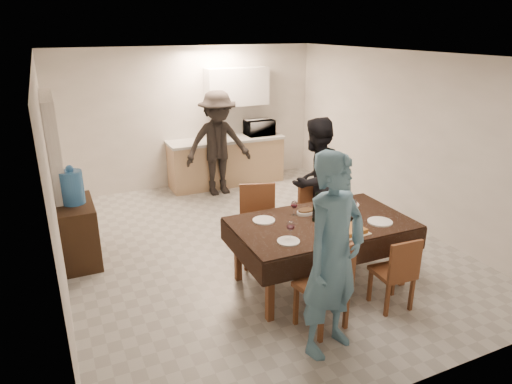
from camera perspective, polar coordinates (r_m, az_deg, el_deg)
floor at (r=6.53m, az=-0.03°, el=-6.64°), size 5.00×6.00×0.02m
ceiling at (r=5.84m, az=-0.04°, el=16.79°), size 5.00×6.00×0.02m
wall_back at (r=8.80m, az=-8.30°, el=9.17°), size 5.00×0.02×2.60m
wall_front at (r=3.72m, az=19.72°, el=-7.27°), size 5.00×0.02×2.60m
wall_left at (r=5.55m, az=-24.23°, el=1.12°), size 0.02×6.00×2.60m
wall_right at (r=7.42m, az=17.93°, el=6.38°), size 0.02×6.00×2.60m
stub_partition at (r=6.77m, az=-23.56°, el=2.20°), size 0.15×1.40×2.10m
kitchen_base_cabinet at (r=8.89m, az=-3.71°, el=3.69°), size 2.20×0.60×0.86m
kitchen_worktop at (r=8.78m, az=-3.78°, el=6.54°), size 2.24×0.64×0.05m
upper_cabinet at (r=8.84m, az=-2.40°, el=13.02°), size 1.20×0.34×0.70m
dining_table at (r=5.36m, az=8.19°, el=-4.05°), size 2.06×1.22×0.80m
chair_near_left at (r=4.59m, az=8.98°, el=-10.78°), size 0.53×0.54×0.53m
chair_near_right at (r=5.14m, az=17.39°, el=-8.92°), size 0.41×0.41×0.46m
chair_far_left at (r=5.74m, az=0.81°, el=-3.67°), size 0.59×0.60×0.55m
chair_far_right at (r=6.17m, az=8.35°, el=-2.62°), size 0.47×0.47×0.51m
console at (r=6.38m, az=-21.28°, el=-4.72°), size 0.44×0.88×0.82m
water_jug at (r=6.16m, az=-22.00°, el=0.53°), size 0.28×0.28×0.42m
wine_bottle at (r=5.29m, az=7.55°, el=-1.88°), size 0.09×0.09×0.34m
water_pitcher at (r=5.45m, az=11.65°, el=-2.16°), size 0.14×0.14×0.22m
savoury_tart at (r=5.11m, az=11.46°, el=-4.76°), size 0.44×0.35×0.05m
salad_bowl at (r=5.63m, az=9.82°, el=-2.16°), size 0.18×0.18×0.07m
mushroom_dish at (r=5.53m, az=6.23°, el=-2.55°), size 0.21×0.21×0.04m
wine_glass_a at (r=4.85m, az=4.34°, el=-4.77°), size 0.09×0.09×0.21m
wine_glass_b at (r=5.79m, az=11.53°, el=-0.93°), size 0.09×0.09×0.20m
wine_glass_c at (r=5.45m, az=4.79°, el=-2.02°), size 0.08×0.08×0.18m
plate_near_left at (r=4.83m, az=4.08°, el=-6.14°), size 0.24×0.24×0.01m
plate_near_right at (r=5.46m, az=15.24°, el=-3.61°), size 0.29×0.29×0.02m
plate_far_left at (r=5.31m, az=0.99°, el=-3.55°), size 0.26×0.26×0.02m
plate_far_right at (r=5.89m, az=11.58°, el=-1.53°), size 0.25×0.25×0.01m
microwave at (r=9.01m, az=0.43°, el=8.07°), size 0.54×0.37×0.30m
person_near at (r=4.21m, az=9.66°, el=-7.94°), size 0.82×0.66×1.96m
person_far at (r=6.42m, az=7.38°, el=1.36°), size 1.05×0.94×1.79m
person_kitchen at (r=8.25m, az=-4.76°, el=6.03°), size 1.22×0.70×1.89m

